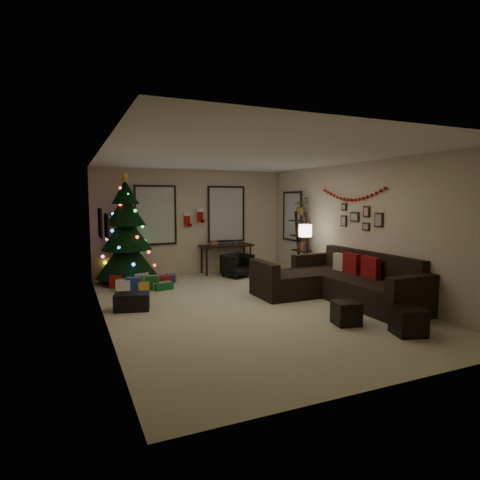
% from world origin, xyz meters
% --- Properties ---
extents(floor, '(7.00, 7.00, 0.00)m').
position_xyz_m(floor, '(0.00, 0.00, 0.00)').
color(floor, '#C0B891').
rests_on(floor, ground).
extents(ceiling, '(7.00, 7.00, 0.00)m').
position_xyz_m(ceiling, '(0.00, 0.00, 2.70)').
color(ceiling, white).
rests_on(ceiling, floor).
extents(wall_back, '(5.00, 0.00, 5.00)m').
position_xyz_m(wall_back, '(0.00, 3.50, 1.35)').
color(wall_back, beige).
rests_on(wall_back, floor).
extents(wall_front, '(5.00, 0.00, 5.00)m').
position_xyz_m(wall_front, '(0.00, -3.50, 1.35)').
color(wall_front, beige).
rests_on(wall_front, floor).
extents(wall_left, '(0.00, 7.00, 7.00)m').
position_xyz_m(wall_left, '(-2.50, 0.00, 1.35)').
color(wall_left, beige).
rests_on(wall_left, floor).
extents(wall_right, '(0.00, 7.00, 7.00)m').
position_xyz_m(wall_right, '(2.50, 0.00, 1.35)').
color(wall_right, beige).
rests_on(wall_right, floor).
extents(window_back_left, '(1.05, 0.06, 1.50)m').
position_xyz_m(window_back_left, '(-0.95, 3.47, 1.55)').
color(window_back_left, '#728CB2').
rests_on(window_back_left, wall_back).
extents(window_back_right, '(1.05, 0.06, 1.50)m').
position_xyz_m(window_back_right, '(0.95, 3.47, 1.55)').
color(window_back_right, '#728CB2').
rests_on(window_back_right, wall_back).
extents(window_right_wall, '(0.06, 0.90, 1.30)m').
position_xyz_m(window_right_wall, '(2.47, 2.55, 1.50)').
color(window_right_wall, '#728CB2').
rests_on(window_right_wall, wall_right).
extents(christmas_tree, '(1.41, 1.41, 2.62)m').
position_xyz_m(christmas_tree, '(-1.73, 3.01, 1.08)').
color(christmas_tree, black).
rests_on(christmas_tree, floor).
extents(presents, '(1.50, 1.01, 0.30)m').
position_xyz_m(presents, '(-1.47, 2.24, 0.12)').
color(presents, maroon).
rests_on(presents, floor).
extents(sofa, '(2.11, 3.04, 0.92)m').
position_xyz_m(sofa, '(1.81, -0.27, 0.30)').
color(sofa, black).
rests_on(sofa, floor).
extents(pillow_red_a, '(0.16, 0.47, 0.46)m').
position_xyz_m(pillow_red_a, '(2.21, -0.72, 0.64)').
color(pillow_red_a, maroon).
rests_on(pillow_red_a, sofa).
extents(pillow_red_b, '(0.16, 0.47, 0.46)m').
position_xyz_m(pillow_red_b, '(2.21, -0.17, 0.64)').
color(pillow_red_b, maroon).
rests_on(pillow_red_b, sofa).
extents(pillow_cream, '(0.18, 0.39, 0.38)m').
position_xyz_m(pillow_cream, '(2.21, 0.14, 0.63)').
color(pillow_cream, beige).
rests_on(pillow_cream, sofa).
extents(ottoman_near, '(0.44, 0.44, 0.36)m').
position_xyz_m(ottoman_near, '(0.93, -1.63, 0.18)').
color(ottoman_near, black).
rests_on(ottoman_near, floor).
extents(ottoman_far, '(0.52, 0.52, 0.39)m').
position_xyz_m(ottoman_far, '(1.43, -2.39, 0.20)').
color(ottoman_far, black).
rests_on(ottoman_far, floor).
extents(desk, '(1.40, 0.50, 0.75)m').
position_xyz_m(desk, '(0.85, 3.22, 0.66)').
color(desk, black).
rests_on(desk, floor).
extents(desk_chair, '(0.71, 0.69, 0.60)m').
position_xyz_m(desk_chair, '(0.89, 2.57, 0.30)').
color(desk_chair, black).
rests_on(desk_chair, floor).
extents(bookshelf, '(0.30, 0.49, 1.65)m').
position_xyz_m(bookshelf, '(2.30, 1.81, 0.80)').
color(bookshelf, black).
rests_on(bookshelf, floor).
extents(potted_plant, '(0.63, 0.60, 0.56)m').
position_xyz_m(potted_plant, '(2.30, 1.86, 1.84)').
color(potted_plant, '#4C4C4C').
rests_on(potted_plant, bookshelf).
extents(floor_lamp, '(0.29, 0.29, 1.38)m').
position_xyz_m(floor_lamp, '(1.95, 1.13, 1.15)').
color(floor_lamp, black).
rests_on(floor_lamp, floor).
extents(art_map, '(0.04, 0.60, 0.50)m').
position_xyz_m(art_map, '(-2.48, 0.66, 1.54)').
color(art_map, black).
rests_on(art_map, wall_left).
extents(art_abstract, '(0.04, 0.45, 0.35)m').
position_xyz_m(art_abstract, '(-2.48, -0.47, 1.56)').
color(art_abstract, black).
rests_on(art_abstract, wall_left).
extents(gallery, '(0.03, 1.25, 0.54)m').
position_xyz_m(gallery, '(2.48, -0.07, 1.57)').
color(gallery, black).
rests_on(gallery, wall_right).
extents(garland, '(0.08, 1.90, 0.30)m').
position_xyz_m(garland, '(2.45, 0.18, 2.05)').
color(garland, '#A5140C').
rests_on(garland, wall_right).
extents(stocking_left, '(0.20, 0.05, 0.36)m').
position_xyz_m(stocking_left, '(-0.14, 3.41, 1.43)').
color(stocking_left, '#990F0C').
rests_on(stocking_left, wall_back).
extents(stocking_right, '(0.20, 0.05, 0.36)m').
position_xyz_m(stocking_right, '(0.19, 3.35, 1.53)').
color(stocking_right, '#990F0C').
rests_on(stocking_right, wall_back).
extents(storage_bin, '(0.67, 0.53, 0.30)m').
position_xyz_m(storage_bin, '(-2.01, 0.54, 0.15)').
color(storage_bin, black).
rests_on(storage_bin, floor).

